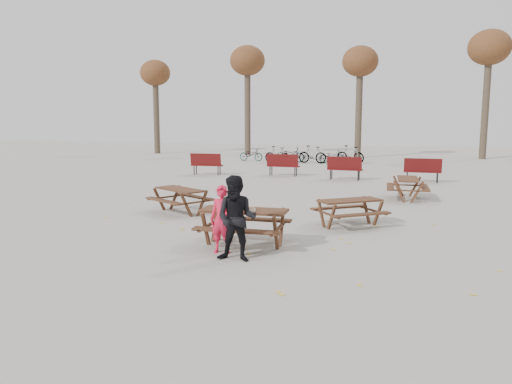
% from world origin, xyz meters
% --- Properties ---
extents(ground, '(80.00, 80.00, 0.00)m').
position_xyz_m(ground, '(0.00, 0.00, 0.00)').
color(ground, gray).
rests_on(ground, ground).
extents(main_picnic_table, '(1.80, 1.45, 0.78)m').
position_xyz_m(main_picnic_table, '(0.00, 0.00, 0.59)').
color(main_picnic_table, '#361F13').
rests_on(main_picnic_table, ground).
extents(food_tray, '(0.18, 0.11, 0.03)m').
position_xyz_m(food_tray, '(0.18, -0.10, 0.79)').
color(food_tray, white).
rests_on(food_tray, main_picnic_table).
extents(bread_roll, '(0.14, 0.06, 0.05)m').
position_xyz_m(bread_roll, '(0.18, -0.10, 0.83)').
color(bread_roll, tan).
rests_on(bread_roll, food_tray).
extents(soda_bottle, '(0.07, 0.07, 0.17)m').
position_xyz_m(soda_bottle, '(-0.31, -0.15, 0.85)').
color(soda_bottle, silver).
rests_on(soda_bottle, main_picnic_table).
extents(child, '(0.51, 0.35, 1.37)m').
position_xyz_m(child, '(-0.26, -0.68, 0.68)').
color(child, red).
rests_on(child, ground).
extents(adult, '(0.80, 0.62, 1.62)m').
position_xyz_m(adult, '(0.18, -1.15, 0.81)').
color(adult, black).
rests_on(adult, ground).
extents(picnic_table_east, '(2.01, 1.94, 0.67)m').
position_xyz_m(picnic_table_east, '(2.03, 2.47, 0.34)').
color(picnic_table_east, '#361F13').
rests_on(picnic_table_east, ground).
extents(picnic_table_north, '(2.06, 1.97, 0.70)m').
position_xyz_m(picnic_table_north, '(-2.76, 3.07, 0.35)').
color(picnic_table_north, '#361F13').
rests_on(picnic_table_north, ground).
extents(picnic_table_far, '(1.33, 1.65, 0.71)m').
position_xyz_m(picnic_table_far, '(3.58, 7.18, 0.35)').
color(picnic_table_far, '#361F13').
rests_on(picnic_table_far, ground).
extents(park_bench_row, '(11.26, 1.47, 1.03)m').
position_xyz_m(park_bench_row, '(-0.40, 12.24, 0.52)').
color(park_bench_row, '#591112').
rests_on(park_bench_row, ground).
extents(bicycle_row, '(7.85, 2.04, 1.06)m').
position_xyz_m(bicycle_row, '(-1.94, 19.87, 0.48)').
color(bicycle_row, black).
rests_on(bicycle_row, ground).
extents(tree_row, '(32.17, 3.52, 8.26)m').
position_xyz_m(tree_row, '(0.90, 25.15, 6.19)').
color(tree_row, '#382B21').
rests_on(tree_row, ground).
extents(fallen_leaves, '(11.00, 11.00, 0.01)m').
position_xyz_m(fallen_leaves, '(0.50, 2.50, 0.00)').
color(fallen_leaves, gold).
rests_on(fallen_leaves, ground).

